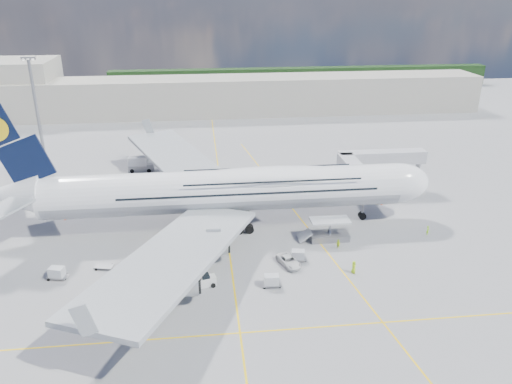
{
  "coord_description": "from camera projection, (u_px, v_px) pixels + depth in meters",
  "views": [
    {
      "loc": [
        -3.76,
        -70.02,
        39.46
      ],
      "look_at": [
        5.19,
        8.0,
        7.08
      ],
      "focal_mm": 35.0,
      "sensor_mm": 36.0,
      "label": 1
    }
  ],
  "objects": [
    {
      "name": "dolly_row_c",
      "position": [
        174.0,
        260.0,
        76.11
      ],
      "size": [
        2.89,
        2.19,
        1.63
      ],
      "rotation": [
        0.0,
        0.0,
        0.36
      ],
      "color": "gray",
      "rests_on": "ground"
    },
    {
      "name": "catering_truck_inner",
      "position": [
        149.0,
        193.0,
        98.18
      ],
      "size": [
        6.38,
        2.75,
        3.73
      ],
      "rotation": [
        0.0,
        0.0,
        0.08
      ],
      "color": "gray",
      "rests_on": "ground"
    },
    {
      "name": "cone_wing_left_outer",
      "position": [
        144.0,
        184.0,
        107.29
      ],
      "size": [
        0.42,
        0.42,
        0.53
      ],
      "color": "#FE4F0D",
      "rests_on": "ground"
    },
    {
      "name": "airliner",
      "position": [
        226.0,
        190.0,
        86.34
      ],
      "size": [
        77.26,
        79.15,
        23.71
      ],
      "color": "white",
      "rests_on": "ground"
    },
    {
      "name": "taxi_line_main",
      "position": [
        229.0,
        253.0,
        79.74
      ],
      "size": [
        0.25,
        220.0,
        0.01
      ],
      "primitive_type": "cube",
      "color": "yellow",
      "rests_on": "ground"
    },
    {
      "name": "cone_wing_right_inner",
      "position": [
        126.0,
        280.0,
        72.05
      ],
      "size": [
        0.46,
        0.46,
        0.58
      ],
      "color": "#FE4F0D",
      "rests_on": "ground"
    },
    {
      "name": "service_van",
      "position": [
        289.0,
        261.0,
        76.11
      ],
      "size": [
        3.73,
        5.45,
        1.38
      ],
      "primitive_type": "imported",
      "rotation": [
        0.0,
        0.0,
        0.32
      ],
      "color": "silver",
      "rests_on": "ground"
    },
    {
      "name": "light_mast",
      "position": [
        37.0,
        113.0,
        111.83
      ],
      "size": [
        3.0,
        0.7,
        25.5
      ],
      "color": "gray",
      "rests_on": "ground"
    },
    {
      "name": "crew_van",
      "position": [
        354.0,
        267.0,
        73.91
      ],
      "size": [
        0.77,
        1.05,
        1.96
      ],
      "primitive_type": "imported",
      "rotation": [
        0.0,
        0.0,
        1.73
      ],
      "color": "#B6ED18",
      "rests_on": "ground"
    },
    {
      "name": "taxi_line_diag",
      "position": [
        303.0,
        222.0,
        90.4
      ],
      "size": [
        14.16,
        99.06,
        0.01
      ],
      "primitive_type": "cube",
      "rotation": [
        0.0,
        0.0,
        0.14
      ],
      "color": "yellow",
      "rests_on": "ground"
    },
    {
      "name": "cargo_loader",
      "position": [
        328.0,
        233.0,
        83.7
      ],
      "size": [
        8.53,
        3.2,
        3.67
      ],
      "color": "silver",
      "rests_on": "ground"
    },
    {
      "name": "dolly_nose_far",
      "position": [
        272.0,
        280.0,
        70.62
      ],
      "size": [
        2.86,
        1.65,
        1.75
      ],
      "rotation": [
        0.0,
        0.0,
        -0.06
      ],
      "color": "gray",
      "rests_on": "ground"
    },
    {
      "name": "ground",
      "position": [
        229.0,
        253.0,
        79.74
      ],
      "size": [
        300.0,
        300.0,
        0.0
      ],
      "primitive_type": "plane",
      "color": "gray",
      "rests_on": "ground"
    },
    {
      "name": "cone_tail",
      "position": [
        65.0,
        218.0,
        91.12
      ],
      "size": [
        0.46,
        0.46,
        0.59
      ],
      "color": "#FE4F0D",
      "rests_on": "ground"
    },
    {
      "name": "jet_bridge",
      "position": [
        371.0,
        163.0,
        99.5
      ],
      "size": [
        18.8,
        12.1,
        8.5
      ],
      "color": "#B7B7BC",
      "rests_on": "ground"
    },
    {
      "name": "crew_tug",
      "position": [
        179.0,
        293.0,
        67.76
      ],
      "size": [
        1.42,
        1.14,
        1.91
      ],
      "primitive_type": "imported",
      "rotation": [
        0.0,
        0.0,
        0.41
      ],
      "color": "#A7F81A",
      "rests_on": "ground"
    },
    {
      "name": "dolly_nose_near",
      "position": [
        298.0,
        255.0,
        77.29
      ],
      "size": [
        2.97,
        1.99,
        1.73
      ],
      "rotation": [
        0.0,
        0.0,
        -0.21
      ],
      "color": "gray",
      "rests_on": "ground"
    },
    {
      "name": "cone_wing_right_outer",
      "position": [
        125.0,
        299.0,
        67.69
      ],
      "size": [
        0.44,
        0.44,
        0.56
      ],
      "color": "#FE4F0D",
      "rests_on": "ground"
    },
    {
      "name": "terminal",
      "position": [
        210.0,
        96.0,
        164.71
      ],
      "size": [
        180.0,
        16.0,
        12.0
      ],
      "primitive_type": "cube",
      "color": "#B2AD9E",
      "rests_on": "ground"
    },
    {
      "name": "crew_loader",
      "position": [
        338.0,
        244.0,
        80.93
      ],
      "size": [
        0.9,
        0.95,
        1.56
      ],
      "primitive_type": "imported",
      "rotation": [
        0.0,
        0.0,
        -1.04
      ],
      "color": "#D3F419",
      "rests_on": "ground"
    },
    {
      "name": "dolly_back",
      "position": [
        57.0,
        273.0,
        72.48
      ],
      "size": [
        3.14,
        2.17,
        1.81
      ],
      "rotation": [
        0.0,
        0.0,
        -0.25
      ],
      "color": "gray",
      "rests_on": "ground"
    },
    {
      "name": "catering_truck_outer",
      "position": [
        141.0,
        165.0,
        114.48
      ],
      "size": [
        5.95,
        2.48,
        3.5
      ],
      "rotation": [
        0.0,
        0.0,
        -0.07
      ],
      "color": "gray",
      "rests_on": "ground"
    },
    {
      "name": "cone_nose",
      "position": [
        382.0,
        203.0,
        97.44
      ],
      "size": [
        0.42,
        0.42,
        0.53
      ],
      "color": "#FE4F0D",
      "rests_on": "ground"
    },
    {
      "name": "cone_wing_left_inner",
      "position": [
        158.0,
        197.0,
        100.2
      ],
      "size": [
        0.45,
        0.45,
        0.58
      ],
      "color": "#FE4F0D",
      "rests_on": "ground"
    },
    {
      "name": "tree_line",
      "position": [
        302.0,
        77.0,
        211.02
      ],
      "size": [
        160.0,
        6.0,
        8.0
      ],
      "primitive_type": "cube",
      "color": "#193814",
      "rests_on": "ground"
    },
    {
      "name": "taxi_line_cross",
      "position": [
        240.0,
        333.0,
        61.37
      ],
      "size": [
        120.0,
        0.25,
        0.01
      ],
      "primitive_type": "cube",
      "color": "yellow",
      "rests_on": "ground"
    },
    {
      "name": "crew_wing",
      "position": [
        129.0,
        265.0,
        74.57
      ],
      "size": [
        0.52,
        1.12,
        1.86
      ],
      "primitive_type": "imported",
      "rotation": [
        0.0,
        0.0,
        1.63
      ],
      "color": "#CCEB18",
      "rests_on": "ground"
    },
    {
      "name": "baggage_tug",
      "position": [
        206.0,
        281.0,
        70.74
      ],
      "size": [
        3.2,
        2.01,
        1.85
      ],
      "rotation": [
        0.0,
        0.0,
        0.23
      ],
      "color": "silver",
      "rests_on": "ground"
    },
    {
      "name": "dolly_row_a",
      "position": [
        104.0,
        266.0,
        75.36
      ],
      "size": [
        3.0,
        2.03,
        0.4
      ],
      "rotation": [
        0.0,
        0.0,
        -0.22
      ],
      "color": "gray",
      "rests_on": "ground"
    },
    {
      "name": "crew_nose",
      "position": [
        428.0,
        230.0,
        85.39
      ],
      "size": [
        0.7,
        0.71,
        1.66
      ],
      "primitive_type": "imported",
      "rotation": [
        0.0,
        0.0,
        0.81
      ],
      "color": "#ADFF1A",
      "rests_on": "ground"
    },
    {
      "name": "dolly_row_b",
      "position": [
        139.0,
        300.0,
        65.79
      ],
      "size": [
        3.79,
        2.93,
        2.13
      ],
      "rotation": [
        0.0,
        0.0,
        0.39
      ],
      "color": "gray",
      "rests_on": "ground"
    }
  ]
}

